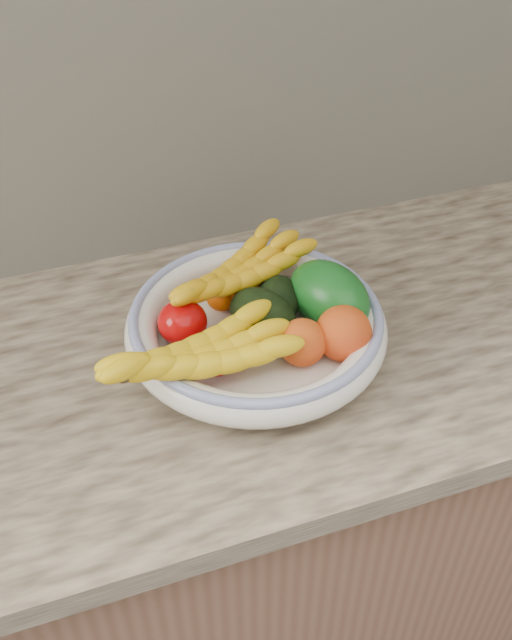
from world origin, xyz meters
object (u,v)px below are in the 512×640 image
object	(u,v)px
green_mango	(329,296)
banana_bunch_back	(239,277)
banana_bunch_front	(199,359)
fruit_bowl	(256,326)

from	to	relation	value
green_mango	banana_bunch_back	bearing A→B (deg)	124.90
banana_bunch_back	green_mango	bearing A→B (deg)	-57.88
green_mango	banana_bunch_front	size ratio (longest dim) A/B	0.49
banana_bunch_back	banana_bunch_front	size ratio (longest dim) A/B	0.93
green_mango	banana_bunch_front	distance (m)	0.24
fruit_bowl	banana_bunch_front	distance (m)	0.14
banana_bunch_front	green_mango	bearing A→B (deg)	10.04
fruit_bowl	banana_bunch_front	world-z (taller)	banana_bunch_front
banana_bunch_back	banana_bunch_front	distance (m)	0.19
banana_bunch_front	banana_bunch_back	bearing A→B (deg)	46.41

